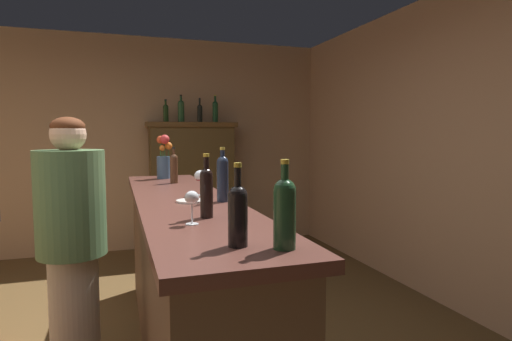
# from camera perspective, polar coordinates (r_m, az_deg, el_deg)

# --- Properties ---
(wall_back) EXTENTS (5.59, 0.12, 2.68)m
(wall_back) POSITION_cam_1_polar(r_m,az_deg,el_deg) (5.57, -19.36, 3.33)
(wall_back) COLOR tan
(wall_back) RESTS_ON ground
(wall_right) EXTENTS (0.12, 6.28, 2.68)m
(wall_right) POSITION_cam_1_polar(r_m,az_deg,el_deg) (3.63, 29.72, 2.25)
(wall_right) COLOR tan
(wall_right) RESTS_ON ground
(bar_counter) EXTENTS (0.58, 2.95, 1.07)m
(bar_counter) POSITION_cam_1_polar(r_m,az_deg,el_deg) (2.81, -9.62, -14.40)
(bar_counter) COLOR brown
(bar_counter) RESTS_ON ground
(display_cabinet) EXTENTS (1.10, 0.41, 1.61)m
(display_cabinet) POSITION_cam_1_polar(r_m,az_deg,el_deg) (5.38, -8.64, -1.79)
(display_cabinet) COLOR brown
(display_cabinet) RESTS_ON ground
(wine_bottle_syrah) EXTENTS (0.07, 0.07, 0.30)m
(wine_bottle_syrah) POSITION_cam_1_polar(r_m,az_deg,el_deg) (1.50, -2.48, -5.61)
(wine_bottle_syrah) COLOR black
(wine_bottle_syrah) RESTS_ON bar_counter
(wine_bottle_malbec) EXTENTS (0.07, 0.07, 0.32)m
(wine_bottle_malbec) POSITION_cam_1_polar(r_m,az_deg,el_deg) (2.48, -4.54, -0.81)
(wine_bottle_malbec) COLOR #212B3F
(wine_bottle_malbec) RESTS_ON bar_counter
(wine_bottle_riesling) EXTENTS (0.06, 0.06, 0.31)m
(wine_bottle_riesling) POSITION_cam_1_polar(r_m,az_deg,el_deg) (2.01, -6.71, -2.58)
(wine_bottle_riesling) COLOR black
(wine_bottle_riesling) RESTS_ON bar_counter
(wine_bottle_pinot) EXTENTS (0.06, 0.06, 0.29)m
(wine_bottle_pinot) POSITION_cam_1_polar(r_m,az_deg,el_deg) (3.48, -11.04, 0.46)
(wine_bottle_pinot) COLOR #4E311F
(wine_bottle_pinot) RESTS_ON bar_counter
(wine_bottle_merlot) EXTENTS (0.08, 0.08, 0.31)m
(wine_bottle_merlot) POSITION_cam_1_polar(r_m,az_deg,el_deg) (1.46, 3.89, -5.35)
(wine_bottle_merlot) COLOR #224829
(wine_bottle_merlot) RESTS_ON bar_counter
(wine_glass_front) EXTENTS (0.06, 0.06, 0.15)m
(wine_glass_front) POSITION_cam_1_polar(r_m,az_deg,el_deg) (1.87, -8.67, -3.85)
(wine_glass_front) COLOR white
(wine_glass_front) RESTS_ON bar_counter
(wine_glass_mid) EXTENTS (0.08, 0.08, 0.17)m
(wine_glass_mid) POSITION_cam_1_polar(r_m,az_deg,el_deg) (2.75, -7.53, -0.87)
(wine_glass_mid) COLOR white
(wine_glass_mid) RESTS_ON bar_counter
(flower_arrangement) EXTENTS (0.14, 0.12, 0.39)m
(flower_arrangement) POSITION_cam_1_polar(r_m,az_deg,el_deg) (3.86, -12.39, 1.75)
(flower_arrangement) COLOR #3B5775
(flower_arrangement) RESTS_ON bar_counter
(cheese_plate) EXTENTS (0.17, 0.17, 0.01)m
(cheese_plate) POSITION_cam_1_polar(r_m,az_deg,el_deg) (2.51, -8.80, -4.09)
(cheese_plate) COLOR white
(cheese_plate) RESTS_ON bar_counter
(display_bottle_left) EXTENTS (0.06, 0.06, 0.28)m
(display_bottle_left) POSITION_cam_1_polar(r_m,az_deg,el_deg) (5.31, -12.10, 7.73)
(display_bottle_left) COLOR #1D3917
(display_bottle_left) RESTS_ON display_cabinet
(display_bottle_midleft) EXTENTS (0.08, 0.08, 0.34)m
(display_bottle_midleft) POSITION_cam_1_polar(r_m,az_deg,el_deg) (5.34, -10.10, 8.05)
(display_bottle_midleft) COLOR #234A29
(display_bottle_midleft) RESTS_ON display_cabinet
(display_bottle_center) EXTENTS (0.06, 0.06, 0.30)m
(display_bottle_center) POSITION_cam_1_polar(r_m,az_deg,el_deg) (5.37, -7.61, 7.80)
(display_bottle_center) COLOR black
(display_bottle_center) RESTS_ON display_cabinet
(display_bottle_midright) EXTENTS (0.07, 0.07, 0.35)m
(display_bottle_midright) POSITION_cam_1_polar(r_m,az_deg,el_deg) (5.41, -5.53, 8.08)
(display_bottle_midright) COLOR #153D22
(display_bottle_midright) RESTS_ON display_cabinet
(patron_near_entrance) EXTENTS (0.38, 0.38, 1.56)m
(patron_near_entrance) POSITION_cam_1_polar(r_m,az_deg,el_deg) (2.63, -23.60, -9.04)
(patron_near_entrance) COLOR #B3AA99
(patron_near_entrance) RESTS_ON ground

